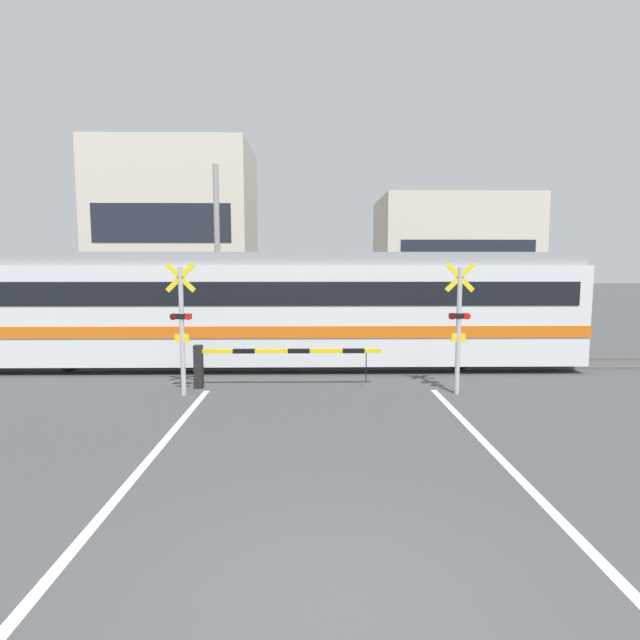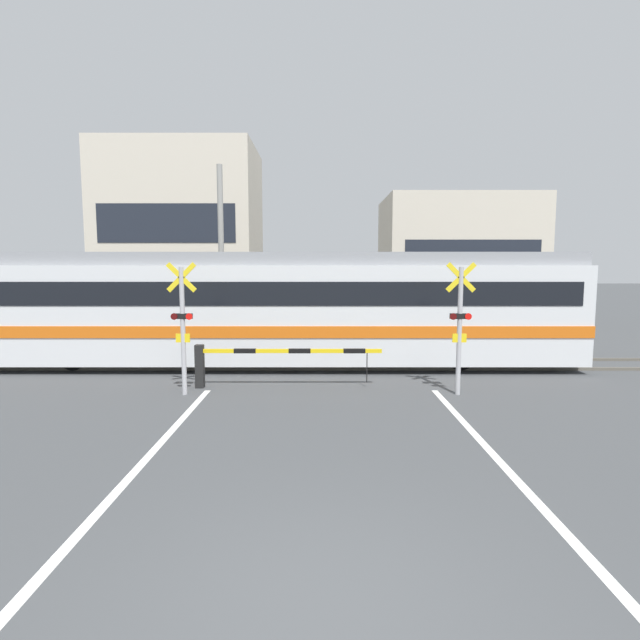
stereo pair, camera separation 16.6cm
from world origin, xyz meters
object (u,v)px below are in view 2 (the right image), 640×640
commuter_train (268,306)px  crossing_signal_right (459,322)px  crossing_barrier_near (251,358)px  pedestrian (292,316)px  crossing_barrier_far (368,330)px  crossing_signal_left (182,323)px

commuter_train → crossing_signal_right: bearing=-35.9°
crossing_barrier_near → pedestrian: pedestrian is taller
commuter_train → crossing_signal_right: (4.69, -3.39, -0.11)m
commuter_train → pedestrian: 5.99m
crossing_barrier_far → crossing_signal_right: 6.20m
commuter_train → crossing_barrier_near: size_ratio=3.94×
crossing_barrier_near → crossing_signal_left: crossing_signal_left is taller
crossing_barrier_far → crossing_signal_left: (-4.82, -5.95, 0.94)m
crossing_signal_left → crossing_signal_right: bearing=0.0°
crossing_signal_right → pedestrian: crossing_signal_right is taller
crossing_signal_right → crossing_signal_left: bearing=180.0°
crossing_barrier_far → pedestrian: 4.37m
crossing_signal_left → commuter_train: bearing=64.7°
crossing_barrier_far → crossing_barrier_near: bearing=-122.3°
crossing_barrier_near → crossing_barrier_far: 6.25m
commuter_train → crossing_signal_right: size_ratio=5.86×
crossing_barrier_near → crossing_barrier_far: same height
commuter_train → crossing_barrier_near: 2.93m
crossing_signal_left → crossing_signal_right: (6.30, 0.00, 0.00)m
pedestrian → commuter_train: bearing=-94.0°
crossing_barrier_far → crossing_signal_left: 7.71m
crossing_signal_right → crossing_barrier_near: bearing=172.2°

